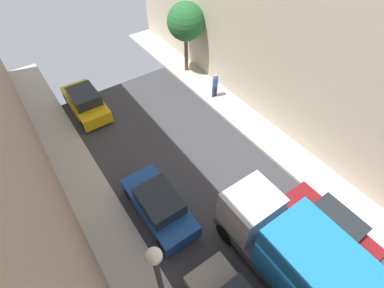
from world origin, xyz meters
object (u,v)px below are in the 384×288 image
parked_car_right_2 (328,227)px  pedestrian (215,85)px  street_tree_1 (186,22)px  parked_car_left_3 (159,205)px  delivery_truck (300,262)px  parked_car_left_4 (85,102)px  lamp_post (159,279)px

parked_car_right_2 → pedestrian: 10.77m
parked_car_right_2 → street_tree_1: (2.38, 14.28, 3.04)m
parked_car_left_3 → street_tree_1: (7.78, 9.21, 3.04)m
parked_car_right_2 → delivery_truck: delivery_truck is taller
parked_car_left_3 → street_tree_1: street_tree_1 is taller
parked_car_left_4 → lamp_post: lamp_post is taller
street_tree_1 → parked_car_left_4: bearing=-179.0°
parked_car_right_2 → lamp_post: 7.99m
parked_car_left_4 → lamp_post: bearing=-98.5°
pedestrian → street_tree_1: bearing=85.9°
parked_car_left_3 → delivery_truck: delivery_truck is taller
parked_car_left_3 → lamp_post: 5.11m
parked_car_left_3 → parked_car_left_4: same height
parked_car_left_3 → parked_car_right_2: 7.41m
parked_car_left_3 → street_tree_1: size_ratio=0.86×
parked_car_right_2 → delivery_truck: (-2.70, -0.40, 1.07)m
parked_car_right_2 → parked_car_left_3: bearing=136.8°
parked_car_left_4 → lamp_post: 13.25m
parked_car_right_2 → delivery_truck: size_ratio=0.64×
parked_car_left_4 → pedestrian: bearing=-25.6°
parked_car_left_3 → parked_car_right_2: (5.40, -5.08, 0.00)m
street_tree_1 → delivery_truck: bearing=-109.1°
parked_car_left_4 → street_tree_1: size_ratio=0.86×
parked_car_left_3 → parked_car_left_4: (0.00, 9.07, 0.00)m
parked_car_left_3 → pedestrian: (7.51, 5.48, 0.35)m
parked_car_left_3 → delivery_truck: 6.20m
parked_car_left_3 → street_tree_1: bearing=49.8°
parked_car_left_3 → lamp_post: (-1.90, -3.71, 2.95)m
lamp_post → delivery_truck: bearing=-21.1°
parked_car_right_2 → street_tree_1: street_tree_1 is taller
parked_car_left_3 → parked_car_left_4: 9.07m
parked_car_left_4 → lamp_post: size_ratio=0.79×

